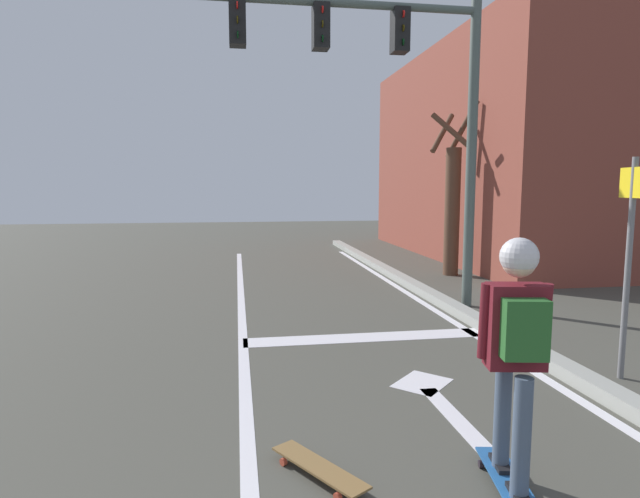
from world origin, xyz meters
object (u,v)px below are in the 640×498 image
(street_sign_post, at_px, (630,236))
(spare_skateboard, at_px, (319,468))
(roadside_tree, at_px, (452,201))
(skater, at_px, (517,333))
(traffic_signal_mast, at_px, (383,72))
(skateboard, at_px, (509,482))

(street_sign_post, bearing_deg, spare_skateboard, -158.39)
(roadside_tree, bearing_deg, street_sign_post, -97.51)
(skater, bearing_deg, traffic_signal_mast, 83.82)
(skater, height_order, roadside_tree, roadside_tree)
(skateboard, height_order, street_sign_post, street_sign_post)
(skater, bearing_deg, spare_skateboard, 161.89)
(skateboard, distance_m, skater, 0.99)
(skater, height_order, street_sign_post, street_sign_post)
(skater, xyz_separation_m, street_sign_post, (2.17, 1.70, 0.41))
(skater, bearing_deg, street_sign_post, 38.20)
(skateboard, relative_size, street_sign_post, 0.39)
(skater, xyz_separation_m, spare_skateboard, (-1.17, 0.38, -0.99))
(skater, relative_size, roadside_tree, 0.41)
(spare_skateboard, bearing_deg, skateboard, -17.25)
(skateboard, distance_m, spare_skateboard, 1.23)
(street_sign_post, distance_m, roadside_tree, 6.31)
(skateboard, bearing_deg, spare_skateboard, 162.75)
(skater, xyz_separation_m, traffic_signal_mast, (0.54, 5.02, 2.61))
(traffic_signal_mast, bearing_deg, roadside_tree, 50.23)
(spare_skateboard, height_order, street_sign_post, street_sign_post)
(skater, relative_size, street_sign_post, 0.70)
(skateboard, distance_m, traffic_signal_mast, 6.19)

